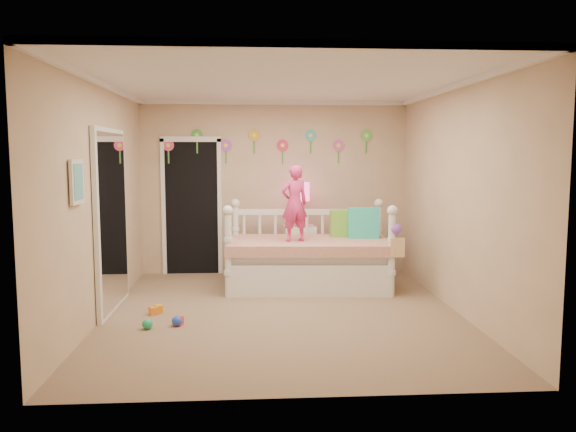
{
  "coord_description": "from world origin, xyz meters",
  "views": [
    {
      "loc": [
        -0.34,
        -6.23,
        1.8
      ],
      "look_at": [
        0.1,
        0.6,
        1.05
      ],
      "focal_mm": 34.93,
      "sensor_mm": 36.0,
      "label": 1
    }
  ],
  "objects": [
    {
      "name": "wall_picture",
      "position": [
        -1.97,
        -0.9,
        1.55
      ],
      "size": [
        0.05,
        0.34,
        0.42
      ],
      "primitive_type": "cube",
      "color": "white",
      "rests_on": "left_wall"
    },
    {
      "name": "back_wall",
      "position": [
        0.0,
        2.25,
        1.3
      ],
      "size": [
        4.0,
        0.01,
        2.6
      ],
      "primitive_type": "cube",
      "color": "tan",
      "rests_on": "floor"
    },
    {
      "name": "crown_molding",
      "position": [
        0.0,
        0.0,
        2.57
      ],
      "size": [
        4.0,
        4.5,
        0.06
      ],
      "primitive_type": null,
      "color": "white",
      "rests_on": "ceiling"
    },
    {
      "name": "floor",
      "position": [
        0.0,
        0.0,
        0.0
      ],
      "size": [
        4.0,
        4.5,
        0.01
      ],
      "primitive_type": "cube",
      "color": "#7F684C",
      "rests_on": "ground"
    },
    {
      "name": "toy_scatter",
      "position": [
        -1.09,
        0.05,
        0.06
      ],
      "size": [
        1.17,
        1.49,
        0.11
      ],
      "primitive_type": null,
      "rotation": [
        0.0,
        0.0,
        -0.32
      ],
      "color": "#996666",
      "rests_on": "floor"
    },
    {
      "name": "daybed",
      "position": [
        0.42,
        1.22,
        0.59
      ],
      "size": [
        2.25,
        1.31,
        1.19
      ],
      "primitive_type": null,
      "rotation": [
        0.0,
        0.0,
        -0.06
      ],
      "color": "white",
      "rests_on": "floor"
    },
    {
      "name": "hanging_bag",
      "position": [
        1.46,
        0.63,
        0.72
      ],
      "size": [
        0.2,
        0.16,
        0.36
      ],
      "primitive_type": null,
      "color": "beige",
      "rests_on": "daybed"
    },
    {
      "name": "nightstand",
      "position": [
        0.36,
        1.94,
        0.38
      ],
      "size": [
        0.47,
        0.37,
        0.76
      ],
      "primitive_type": "cube",
      "rotation": [
        0.0,
        0.0,
        0.06
      ],
      "color": "white",
      "rests_on": "floor"
    },
    {
      "name": "right_wall",
      "position": [
        2.0,
        0.0,
        1.3
      ],
      "size": [
        0.01,
        4.5,
        2.6
      ],
      "primitive_type": "cube",
      "color": "tan",
      "rests_on": "floor"
    },
    {
      "name": "mirror_closet",
      "position": [
        -1.96,
        0.3,
        1.05
      ],
      "size": [
        0.07,
        1.3,
        2.1
      ],
      "primitive_type": "cube",
      "color": "white",
      "rests_on": "left_wall"
    },
    {
      "name": "closet_doorway",
      "position": [
        -1.25,
        2.23,
        1.03
      ],
      "size": [
        0.9,
        0.04,
        2.07
      ],
      "primitive_type": "cube",
      "color": "black",
      "rests_on": "back_wall"
    },
    {
      "name": "pillow_turquoise",
      "position": [
        1.18,
        1.31,
        0.87
      ],
      "size": [
        0.43,
        0.19,
        0.42
      ],
      "primitive_type": "cube",
      "rotation": [
        0.0,
        0.0,
        -0.1
      ],
      "color": "#25BDA3",
      "rests_on": "daybed"
    },
    {
      "name": "pillow_lime",
      "position": [
        0.95,
        1.45,
        0.85
      ],
      "size": [
        0.41,
        0.17,
        0.38
      ],
      "primitive_type": "cube",
      "rotation": [
        0.0,
        0.0,
        0.07
      ],
      "color": "#78BD39",
      "rests_on": "daybed"
    },
    {
      "name": "left_wall",
      "position": [
        -2.0,
        0.0,
        1.3
      ],
      "size": [
        0.01,
        4.5,
        2.6
      ],
      "primitive_type": "cube",
      "color": "tan",
      "rests_on": "floor"
    },
    {
      "name": "child",
      "position": [
        0.22,
        1.08,
        1.16
      ],
      "size": [
        0.42,
        0.34,
        1.01
      ],
      "primitive_type": "imported",
      "rotation": [
        0.0,
        0.0,
        3.44
      ],
      "color": "#E33378",
      "rests_on": "daybed"
    },
    {
      "name": "table_lamp",
      "position": [
        0.36,
        1.94,
        1.18
      ],
      "size": [
        0.29,
        0.29,
        0.64
      ],
      "color": "#DF1D5F",
      "rests_on": "nightstand"
    },
    {
      "name": "ceiling",
      "position": [
        0.0,
        0.0,
        2.6
      ],
      "size": [
        4.0,
        4.5,
        0.01
      ],
      "primitive_type": "cube",
      "color": "white",
      "rests_on": "floor"
    },
    {
      "name": "flower_decals",
      "position": [
        -0.09,
        2.24,
        1.94
      ],
      "size": [
        3.4,
        0.02,
        0.5
      ],
      "primitive_type": null,
      "color": "#B2668C",
      "rests_on": "back_wall"
    }
  ]
}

